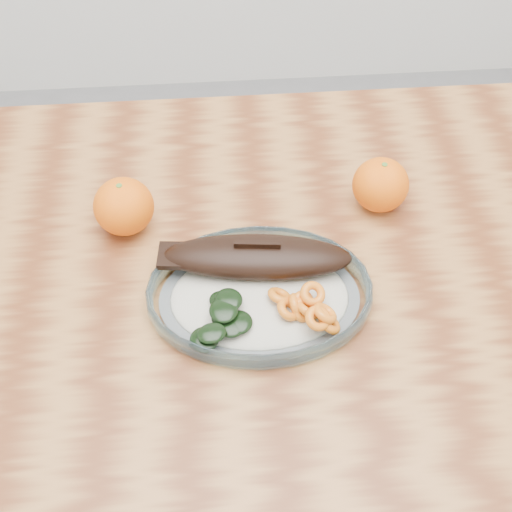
% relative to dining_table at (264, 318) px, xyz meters
% --- Properties ---
extents(ground, '(3.00, 3.00, 0.00)m').
position_rel_dining_table_xyz_m(ground, '(0.00, 0.00, -0.65)').
color(ground, slate).
rests_on(ground, ground).
extents(dining_table, '(1.20, 0.80, 0.75)m').
position_rel_dining_table_xyz_m(dining_table, '(0.00, 0.00, 0.00)').
color(dining_table, brown).
rests_on(dining_table, ground).
extents(plated_meal, '(0.54, 0.54, 0.08)m').
position_rel_dining_table_xyz_m(plated_meal, '(-0.01, -0.04, 0.12)').
color(plated_meal, white).
rests_on(plated_meal, dining_table).
extents(orange_left, '(0.08, 0.08, 0.08)m').
position_rel_dining_table_xyz_m(orange_left, '(-0.19, 0.11, 0.14)').
color(orange_left, '#FF4505').
rests_on(orange_left, dining_table).
extents(orange_right, '(0.08, 0.08, 0.08)m').
position_rel_dining_table_xyz_m(orange_right, '(0.18, 0.12, 0.14)').
color(orange_right, '#FF4505').
rests_on(orange_right, dining_table).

